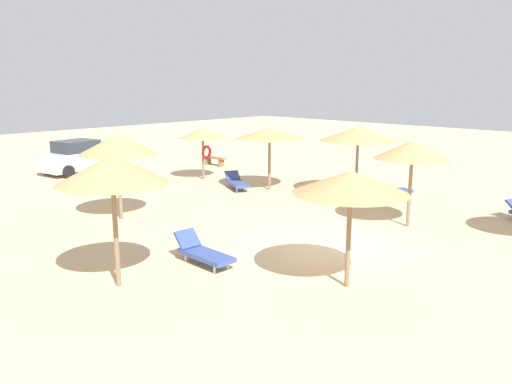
{
  "coord_description": "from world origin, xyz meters",
  "views": [
    {
      "loc": [
        -11.79,
        -8.38,
        4.77
      ],
      "look_at": [
        0.0,
        3.0,
        1.2
      ],
      "focal_mm": 36.01,
      "sensor_mm": 36.0,
      "label": 1
    }
  ],
  "objects_px": {
    "parasol_1": "(270,134)",
    "parasol_3": "(112,170)",
    "parked_car": "(79,157)",
    "lounger_0": "(390,191)",
    "lounger_1": "(237,182)",
    "parasol_0": "(358,134)",
    "lounger_3": "(203,252)",
    "parasol_7": "(412,150)",
    "parasol_6": "(203,134)",
    "parasol_5": "(117,144)",
    "parasol_4": "(351,183)",
    "bench_0": "(215,159)"
  },
  "relations": [
    {
      "from": "parasol_1",
      "to": "parasol_3",
      "type": "xyz_separation_m",
      "value": [
        -10.58,
        -4.85,
        0.29
      ]
    },
    {
      "from": "parked_car",
      "to": "lounger_0",
      "type": "bearing_deg",
      "value": -68.59
    },
    {
      "from": "lounger_1",
      "to": "parasol_0",
      "type": "bearing_deg",
      "value": -61.75
    },
    {
      "from": "parasol_1",
      "to": "lounger_3",
      "type": "distance_m",
      "value": 9.95
    },
    {
      "from": "parasol_7",
      "to": "lounger_3",
      "type": "bearing_deg",
      "value": 163.04
    },
    {
      "from": "lounger_0",
      "to": "parasol_1",
      "type": "bearing_deg",
      "value": 113.51
    },
    {
      "from": "lounger_0",
      "to": "lounger_3",
      "type": "distance_m",
      "value": 10.33
    },
    {
      "from": "lounger_3",
      "to": "parked_car",
      "type": "height_order",
      "value": "parked_car"
    },
    {
      "from": "parasol_6",
      "to": "lounger_3",
      "type": "xyz_separation_m",
      "value": [
        -7.79,
        -9.15,
        -1.92
      ]
    },
    {
      "from": "parasol_5",
      "to": "parasol_6",
      "type": "distance_m",
      "value": 7.74
    },
    {
      "from": "parasol_4",
      "to": "parasol_7",
      "type": "height_order",
      "value": "parasol_7"
    },
    {
      "from": "parasol_7",
      "to": "lounger_3",
      "type": "xyz_separation_m",
      "value": [
        -7.09,
        2.16,
        -2.24
      ]
    },
    {
      "from": "parasol_7",
      "to": "parasol_0",
      "type": "bearing_deg",
      "value": 54.61
    },
    {
      "from": "lounger_0",
      "to": "parasol_6",
      "type": "bearing_deg",
      "value": 106.04
    },
    {
      "from": "parasol_3",
      "to": "parked_car",
      "type": "height_order",
      "value": "parasol_3"
    },
    {
      "from": "lounger_1",
      "to": "parked_car",
      "type": "bearing_deg",
      "value": 107.56
    },
    {
      "from": "parasol_3",
      "to": "lounger_3",
      "type": "xyz_separation_m",
      "value": [
        2.35,
        -0.31,
        -2.47
      ]
    },
    {
      "from": "parasol_4",
      "to": "parked_car",
      "type": "xyz_separation_m",
      "value": [
        3.1,
        18.92,
        -1.69
      ]
    },
    {
      "from": "parasol_3",
      "to": "bench_0",
      "type": "bearing_deg",
      "value": 41.08
    },
    {
      "from": "parked_car",
      "to": "parasol_3",
      "type": "bearing_deg",
      "value": -114.45
    },
    {
      "from": "parasol_0",
      "to": "parasol_1",
      "type": "bearing_deg",
      "value": 114.23
    },
    {
      "from": "parasol_1",
      "to": "bench_0",
      "type": "height_order",
      "value": "parasol_1"
    },
    {
      "from": "parasol_6",
      "to": "bench_0",
      "type": "height_order",
      "value": "parasol_6"
    },
    {
      "from": "parasol_4",
      "to": "parasol_5",
      "type": "height_order",
      "value": "parasol_5"
    },
    {
      "from": "parked_car",
      "to": "lounger_1",
      "type": "bearing_deg",
      "value": -72.44
    },
    {
      "from": "parasol_5",
      "to": "lounger_1",
      "type": "height_order",
      "value": "parasol_5"
    },
    {
      "from": "parasol_4",
      "to": "lounger_0",
      "type": "distance_m",
      "value": 10.04
    },
    {
      "from": "parasol_1",
      "to": "parasol_6",
      "type": "xyz_separation_m",
      "value": [
        -0.44,
        3.99,
        -0.26
      ]
    },
    {
      "from": "parasol_5",
      "to": "parasol_6",
      "type": "xyz_separation_m",
      "value": [
        6.84,
        3.61,
        -0.39
      ]
    },
    {
      "from": "parasol_4",
      "to": "parasol_5",
      "type": "relative_size",
      "value": 0.93
    },
    {
      "from": "parasol_1",
      "to": "lounger_1",
      "type": "distance_m",
      "value": 2.63
    },
    {
      "from": "parasol_0",
      "to": "parasol_4",
      "type": "xyz_separation_m",
      "value": [
        -8.44,
        -5.28,
        -0.11
      ]
    },
    {
      "from": "parasol_7",
      "to": "parked_car",
      "type": "bearing_deg",
      "value": 98.56
    },
    {
      "from": "parked_car",
      "to": "parasol_6",
      "type": "bearing_deg",
      "value": -61.56
    },
    {
      "from": "parasol_6",
      "to": "lounger_3",
      "type": "height_order",
      "value": "parasol_6"
    },
    {
      "from": "lounger_1",
      "to": "lounger_3",
      "type": "bearing_deg",
      "value": -139.2
    },
    {
      "from": "lounger_0",
      "to": "lounger_1",
      "type": "relative_size",
      "value": 0.99
    },
    {
      "from": "bench_0",
      "to": "parked_car",
      "type": "relative_size",
      "value": 0.36
    },
    {
      "from": "lounger_0",
      "to": "lounger_1",
      "type": "distance_m",
      "value": 6.67
    },
    {
      "from": "lounger_0",
      "to": "lounger_3",
      "type": "bearing_deg",
      "value": -178.02
    },
    {
      "from": "parasol_1",
      "to": "parked_car",
      "type": "relative_size",
      "value": 0.72
    },
    {
      "from": "parasol_3",
      "to": "parasol_4",
      "type": "xyz_separation_m",
      "value": [
        3.72,
        -3.94,
        -0.28
      ]
    },
    {
      "from": "bench_0",
      "to": "lounger_1",
      "type": "bearing_deg",
      "value": -123.03
    },
    {
      "from": "parasol_3",
      "to": "lounger_0",
      "type": "height_order",
      "value": "parasol_3"
    },
    {
      "from": "parasol_1",
      "to": "parasol_5",
      "type": "xyz_separation_m",
      "value": [
        -7.28,
        0.39,
        0.14
      ]
    },
    {
      "from": "bench_0",
      "to": "parasol_0",
      "type": "bearing_deg",
      "value": -96.32
    },
    {
      "from": "parasol_1",
      "to": "parasol_3",
      "type": "bearing_deg",
      "value": -155.35
    },
    {
      "from": "parasol_0",
      "to": "bench_0",
      "type": "height_order",
      "value": "parasol_0"
    },
    {
      "from": "lounger_0",
      "to": "parked_car",
      "type": "xyz_separation_m",
      "value": [
        -5.86,
        14.94,
        0.5
      ]
    },
    {
      "from": "parasol_3",
      "to": "lounger_3",
      "type": "bearing_deg",
      "value": -7.53
    }
  ]
}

